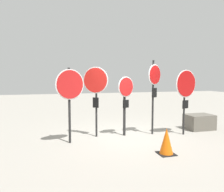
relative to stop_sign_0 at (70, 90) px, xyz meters
name	(u,v)px	position (x,y,z in m)	size (l,w,h in m)	color
ground_plane	(127,136)	(1.91, 0.28, -1.62)	(40.00, 40.00, 0.00)	gray
stop_sign_0	(70,90)	(0.00, 0.00, 0.00)	(0.86, 0.35, 2.28)	black
stop_sign_1	(96,86)	(0.88, 0.49, 0.08)	(0.74, 0.50, 2.34)	black
stop_sign_2	(125,96)	(1.88, 0.38, -0.26)	(0.63, 0.32, 2.02)	black
stop_sign_3	(154,83)	(2.89, 0.28, 0.16)	(0.61, 0.37, 2.58)	black
stop_sign_4	(186,88)	(3.91, -0.06, 0.01)	(0.91, 0.28, 2.25)	black
traffic_cone_0	(166,141)	(2.31, -1.62, -1.28)	(0.42, 0.42, 0.69)	black
storage_crate	(199,122)	(4.92, 0.49, -1.34)	(1.00, 0.73, 0.57)	#605B51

